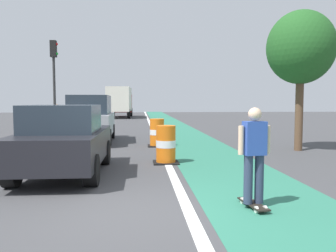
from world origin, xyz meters
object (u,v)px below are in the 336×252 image
object	(u,v)px
traffic_light_corner	(54,70)
street_tree_sidewalk	(301,48)
skateboarder_on_lane	(254,154)
parked_suv_second	(91,118)
traffic_barrel_front	(166,145)
pedestrian_waiting	(57,117)
parked_sedan_nearest	(64,141)
delivery_truck_down_block	(120,100)
pedestrian_crossing	(67,116)
traffic_barrel_mid	(157,133)

from	to	relation	value
traffic_light_corner	street_tree_sidewalk	size ratio (longest dim) A/B	1.02
skateboarder_on_lane	parked_suv_second	bearing A→B (deg)	112.48
traffic_barrel_front	pedestrian_waiting	bearing A→B (deg)	117.56
parked_suv_second	pedestrian_waiting	xyz separation A→B (m)	(-2.63, 5.12, -0.17)
parked_sedan_nearest	parked_suv_second	world-z (taller)	parked_suv_second
delivery_truck_down_block	traffic_light_corner	distance (m)	18.45
traffic_light_corner	pedestrian_crossing	world-z (taller)	traffic_light_corner
traffic_barrel_front	traffic_light_corner	xyz separation A→B (m)	(-5.45, 9.79, 2.97)
skateboarder_on_lane	traffic_light_corner	size ratio (longest dim) A/B	0.33
parked_sedan_nearest	traffic_barrel_mid	bearing A→B (deg)	63.89
traffic_barrel_mid	pedestrian_crossing	bearing A→B (deg)	121.57
skateboarder_on_lane	parked_sedan_nearest	xyz separation A→B (m)	(-3.73, 2.96, -0.08)
parked_suv_second	parked_sedan_nearest	bearing A→B (deg)	-87.34
pedestrian_waiting	delivery_truck_down_block	bearing A→B (deg)	81.37
parked_sedan_nearest	traffic_barrel_mid	world-z (taller)	parked_sedan_nearest
traffic_barrel_front	skateboarder_on_lane	bearing A→B (deg)	-75.03
traffic_light_corner	traffic_barrel_front	bearing A→B (deg)	-60.90
traffic_barrel_front	pedestrian_waiting	size ratio (longest dim) A/B	0.68
pedestrian_crossing	street_tree_sidewalk	size ratio (longest dim) A/B	0.32
parked_sedan_nearest	traffic_barrel_front	xyz separation A→B (m)	(2.58, 1.36, -0.30)
traffic_barrel_mid	pedestrian_waiting	distance (m)	8.74
traffic_barrel_front	street_tree_sidewalk	bearing A→B (deg)	23.55
parked_suv_second	street_tree_sidewalk	xyz separation A→B (m)	(7.87, -3.29, 2.63)
pedestrian_crossing	street_tree_sidewalk	xyz separation A→B (m)	(10.26, -10.05, 2.80)
parked_suv_second	traffic_barrel_mid	bearing A→B (deg)	-31.23
traffic_barrel_mid	pedestrian_crossing	xyz separation A→B (m)	(-5.21, 8.47, 0.33)
skateboarder_on_lane	traffic_barrel_mid	distance (m)	8.17
delivery_truck_down_block	traffic_barrel_mid	bearing A→B (deg)	-83.39
traffic_light_corner	pedestrian_crossing	distance (m)	3.59
traffic_barrel_mid	pedestrian_crossing	world-z (taller)	pedestrian_crossing
skateboarder_on_lane	traffic_light_corner	xyz separation A→B (m)	(-6.60, 14.11, 2.59)
parked_sedan_nearest	traffic_barrel_mid	xyz separation A→B (m)	(2.50, 5.11, -0.30)
parked_suv_second	skateboarder_on_lane	bearing A→B (deg)	-67.52
delivery_truck_down_block	pedestrian_waiting	bearing A→B (deg)	-98.63
traffic_barrel_mid	pedestrian_crossing	size ratio (longest dim) A/B	0.68
skateboarder_on_lane	traffic_light_corner	world-z (taller)	traffic_light_corner
parked_sedan_nearest	street_tree_sidewalk	size ratio (longest dim) A/B	0.82
skateboarder_on_lane	pedestrian_crossing	distance (m)	17.74
traffic_barrel_mid	street_tree_sidewalk	size ratio (longest dim) A/B	0.22
traffic_barrel_front	pedestrian_crossing	xyz separation A→B (m)	(-5.28, 12.22, 0.33)
traffic_barrel_mid	pedestrian_waiting	world-z (taller)	pedestrian_waiting
parked_sedan_nearest	traffic_barrel_front	distance (m)	2.93
traffic_barrel_front	delivery_truck_down_block	world-z (taller)	delivery_truck_down_block
skateboarder_on_lane	pedestrian_crossing	world-z (taller)	skateboarder_on_lane
skateboarder_on_lane	parked_sedan_nearest	distance (m)	4.76
skateboarder_on_lane	pedestrian_waiting	xyz separation A→B (m)	(-6.68, 14.90, -0.05)
parked_suv_second	pedestrian_waiting	bearing A→B (deg)	117.19
parked_suv_second	pedestrian_waiting	distance (m)	5.76
traffic_light_corner	pedestrian_waiting	distance (m)	2.75
parked_suv_second	street_tree_sidewalk	world-z (taller)	street_tree_sidewalk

